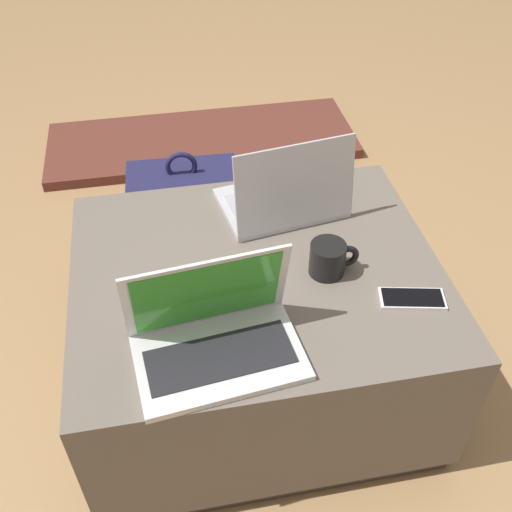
# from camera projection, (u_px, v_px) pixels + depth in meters

# --- Properties ---
(ground_plane) EXTENTS (14.00, 14.00, 0.00)m
(ground_plane) POSITION_uv_depth(u_px,v_px,m) (257.00, 380.00, 1.80)
(ground_plane) COLOR tan
(ottoman) EXTENTS (0.92, 0.77, 0.46)m
(ottoman) POSITION_uv_depth(u_px,v_px,m) (257.00, 329.00, 1.65)
(ottoman) COLOR #3D3832
(ottoman) RESTS_ON ground_plane
(laptop_near) EXTENTS (0.38, 0.26, 0.23)m
(laptop_near) POSITION_uv_depth(u_px,v_px,m) (215.00, 335.00, 1.27)
(laptop_near) COLOR silver
(laptop_near) RESTS_ON ottoman
(laptop_far) EXTENTS (0.36, 0.28, 0.25)m
(laptop_far) POSITION_uv_depth(u_px,v_px,m) (285.00, 197.00, 1.63)
(laptop_far) COLOR silver
(laptop_far) RESTS_ON ottoman
(cell_phone) EXTENTS (0.16, 0.10, 0.01)m
(cell_phone) POSITION_uv_depth(u_px,v_px,m) (412.00, 299.00, 1.41)
(cell_phone) COLOR white
(cell_phone) RESTS_ON ottoman
(backpack) EXTENTS (0.35, 0.25, 0.51)m
(backpack) POSITION_uv_depth(u_px,v_px,m) (187.00, 227.00, 2.01)
(backpack) COLOR #23234C
(backpack) RESTS_ON ground_plane
(coffee_mug) EXTENTS (0.12, 0.09, 0.09)m
(coffee_mug) POSITION_uv_depth(u_px,v_px,m) (329.00, 259.00, 1.46)
(coffee_mug) COLOR black
(coffee_mug) RESTS_ON ottoman
(fireplace_hearth) EXTENTS (1.40, 0.50, 0.04)m
(fireplace_hearth) POSITION_uv_depth(u_px,v_px,m) (202.00, 141.00, 2.78)
(fireplace_hearth) COLOR brown
(fireplace_hearth) RESTS_ON ground_plane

